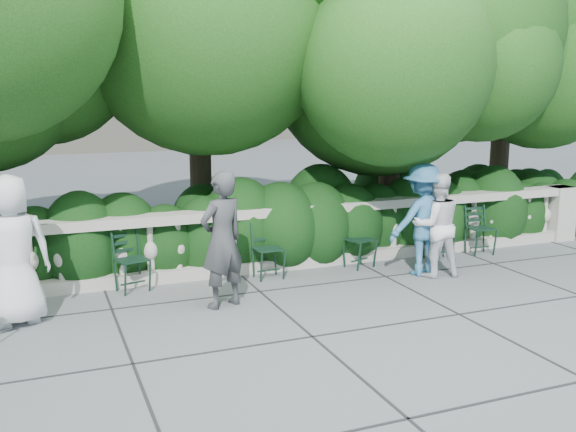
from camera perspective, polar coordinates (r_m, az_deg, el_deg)
name	(u,v)px	position (r m, az deg, el deg)	size (l,w,h in m)	color
ground	(316,305)	(8.43, 2.54, -7.90)	(90.00, 90.00, 0.00)	#57595F
balustrade	(269,240)	(9.90, -1.72, -2.10)	(12.00, 0.44, 1.00)	#9E998E
shrub_hedge	(245,252)	(11.12, -3.83, -3.24)	(15.00, 2.60, 1.70)	black
tree_canopy	(278,17)	(11.26, -0.94, 17.26)	(15.04, 6.52, 6.78)	#3F3023
chair_a	(138,294)	(9.11, -13.22, -6.73)	(0.44, 0.48, 0.84)	black
chair_c	(272,281)	(9.47, -1.42, -5.77)	(0.44, 0.48, 0.84)	black
chair_d	(366,269)	(10.14, 6.93, -4.70)	(0.44, 0.48, 0.84)	black
chair_e	(484,256)	(11.35, 17.03, -3.42)	(0.44, 0.48, 0.84)	black
chair_f	(442,262)	(10.80, 13.52, -3.96)	(0.44, 0.48, 0.84)	black
person_businessman	(12,250)	(8.17, -23.31, -2.82)	(0.88, 0.57, 1.80)	white
person_woman_grey	(222,240)	(8.17, -5.88, -2.12)	(0.64, 0.42, 1.76)	#38393D
person_casual_man	(436,225)	(9.78, 13.05, -0.79)	(0.76, 0.59, 1.56)	silver
person_older_blue	(423,220)	(9.82, 11.88, -0.32)	(1.09, 0.63, 1.69)	teal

